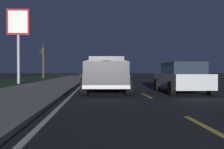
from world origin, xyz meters
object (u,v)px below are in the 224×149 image
object	(u,v)px
gas_price_sign	(18,28)
bare_tree_far	(43,61)
sedan_blue	(104,74)
sedan_silver	(182,78)
pickup_truck	(106,73)

from	to	relation	value
gas_price_sign	bare_tree_far	bearing A→B (deg)	3.31
sedan_blue	gas_price_sign	bearing A→B (deg)	100.78
gas_price_sign	bare_tree_far	xyz separation A→B (m)	(15.11, 0.87, -2.30)
sedan_silver	gas_price_sign	distance (m)	15.45
sedan_silver	sedan_blue	size ratio (longest dim) A/B	1.00
sedan_silver	pickup_truck	bearing A→B (deg)	80.46
sedan_silver	gas_price_sign	size ratio (longest dim) A/B	0.70
pickup_truck	gas_price_sign	xyz separation A→B (m)	(9.57, 7.18, 3.74)
pickup_truck	bare_tree_far	bearing A→B (deg)	18.07
gas_price_sign	bare_tree_far	size ratio (longest dim) A/B	1.28
pickup_truck	sedan_silver	xyz separation A→B (m)	(-0.63, -3.74, -0.20)
sedan_silver	sedan_blue	bearing A→B (deg)	17.38
bare_tree_far	sedan_silver	bearing A→B (deg)	-155.02
pickup_truck	gas_price_sign	distance (m)	12.54
gas_price_sign	sedan_blue	bearing A→B (deg)	-79.22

